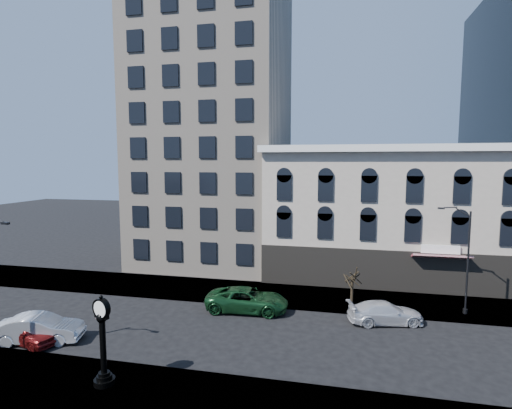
# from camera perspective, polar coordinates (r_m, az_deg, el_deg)

# --- Properties ---
(ground) EXTENTS (160.00, 160.00, 0.00)m
(ground) POSITION_cam_1_polar(r_m,az_deg,el_deg) (27.48, -6.17, -17.63)
(ground) COLOR black
(ground) RESTS_ON ground
(sidewalk_far) EXTENTS (160.00, 6.00, 0.12)m
(sidewalk_far) POSITION_cam_1_polar(r_m,az_deg,el_deg) (34.62, -1.85, -12.40)
(sidewalk_far) COLOR gray
(sidewalk_far) RESTS_ON ground
(sidewalk_near) EXTENTS (160.00, 6.00, 0.12)m
(sidewalk_near) POSITION_cam_1_polar(r_m,az_deg,el_deg) (20.90, -13.96, -25.77)
(sidewalk_near) COLOR gray
(sidewalk_near) RESTS_ON ground
(cream_tower) EXTENTS (15.90, 15.40, 42.50)m
(cream_tower) POSITION_cam_1_polar(r_m,az_deg,el_deg) (45.78, -6.16, 16.47)
(cream_tower) COLOR beige
(cream_tower) RESTS_ON ground
(victorian_row) EXTENTS (22.60, 11.19, 12.50)m
(victorian_row) POSITION_cam_1_polar(r_m,az_deg,el_deg) (40.21, 17.86, -1.42)
(victorian_row) COLOR #BBAC9A
(victorian_row) RESTS_ON ground
(street_clock) EXTENTS (1.03, 1.03, 4.52)m
(street_clock) POSITION_cam_1_polar(r_m,az_deg,el_deg) (21.96, -21.02, -18.14)
(street_clock) COLOR black
(street_clock) RESTS_ON sidewalk_near
(street_lamp_far) EXTENTS (2.02, 0.63, 7.89)m
(street_lamp_far) POSITION_cam_1_polar(r_m,az_deg,el_deg) (32.09, 27.18, -3.48)
(street_lamp_far) COLOR black
(street_lamp_far) RESTS_ON sidewalk_far
(bare_tree_far) EXTENTS (2.07, 2.07, 3.56)m
(bare_tree_far) POSITION_cam_1_polar(r_m,az_deg,el_deg) (31.30, 13.61, -9.36)
(bare_tree_far) COLOR black
(bare_tree_far) RESTS_ON sidewalk_far
(car_near_a) EXTENTS (4.50, 2.64, 1.44)m
(car_near_a) POSITION_cam_1_polar(r_m,az_deg,el_deg) (29.12, -29.75, -15.49)
(car_near_a) COLOR maroon
(car_near_a) RESTS_ON ground
(car_near_b) EXTENTS (5.42, 3.18, 1.69)m
(car_near_b) POSITION_cam_1_polar(r_m,az_deg,el_deg) (28.93, -28.57, -15.30)
(car_near_b) COLOR silver
(car_near_b) RESTS_ON ground
(car_far_a) EXTENTS (6.27, 3.16, 1.70)m
(car_far_a) POSITION_cam_1_polar(r_m,az_deg,el_deg) (30.47, -1.25, -13.45)
(car_far_a) COLOR #143F1E
(car_far_a) RESTS_ON ground
(car_far_b) EXTENTS (5.41, 3.19, 1.47)m
(car_far_b) POSITION_cam_1_polar(r_m,az_deg,el_deg) (29.74, 17.97, -14.49)
(car_far_b) COLOR silver
(car_far_b) RESTS_ON ground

